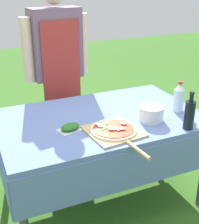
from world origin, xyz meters
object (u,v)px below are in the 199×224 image
at_px(prep_table, 100,127).
at_px(pizza_on_peel, 114,131).
at_px(water_bottle, 179,97).
at_px(mixing_tub, 151,114).
at_px(herb_container, 70,127).
at_px(oil_bottle, 189,114).
at_px(person_cook, 57,62).

distance_m(prep_table, pizza_on_peel, 0.29).
relative_size(water_bottle, mixing_tub, 1.37).
distance_m(water_bottle, herb_container, 0.86).
relative_size(pizza_on_peel, water_bottle, 2.42).
relative_size(prep_table, oil_bottle, 5.62).
xyz_separation_m(pizza_on_peel, herb_container, (-0.25, 0.15, 0.01)).
xyz_separation_m(prep_table, oil_bottle, (0.47, -0.41, 0.19)).
bearing_deg(pizza_on_peel, mixing_tub, 5.90).
height_order(pizza_on_peel, mixing_tub, mixing_tub).
bearing_deg(oil_bottle, person_cook, 115.41).
bearing_deg(oil_bottle, water_bottle, 66.41).
bearing_deg(prep_table, oil_bottle, -41.35).
height_order(prep_table, water_bottle, water_bottle).
height_order(prep_table, pizza_on_peel, pizza_on_peel).
height_order(person_cook, mixing_tub, person_cook).
height_order(herb_container, mixing_tub, mixing_tub).
height_order(pizza_on_peel, oil_bottle, oil_bottle).
bearing_deg(mixing_tub, prep_table, 146.88).
bearing_deg(pizza_on_peel, person_cook, 88.28).
relative_size(person_cook, mixing_tub, 9.48).
distance_m(water_bottle, mixing_tub, 0.29).
height_order(prep_table, person_cook, person_cook).
bearing_deg(oil_bottle, pizza_on_peel, 163.40).
bearing_deg(oil_bottle, herb_container, 158.01).
xyz_separation_m(pizza_on_peel, oil_bottle, (0.49, -0.14, 0.09)).
xyz_separation_m(prep_table, pizza_on_peel, (-0.02, -0.27, 0.10)).
bearing_deg(person_cook, prep_table, 89.94).
bearing_deg(oil_bottle, mixing_tub, 127.29).
xyz_separation_m(pizza_on_peel, water_bottle, (0.60, 0.13, 0.10)).
bearing_deg(person_cook, mixing_tub, 105.63).
xyz_separation_m(oil_bottle, herb_container, (-0.74, 0.30, -0.09)).
bearing_deg(mixing_tub, herb_container, 171.41).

